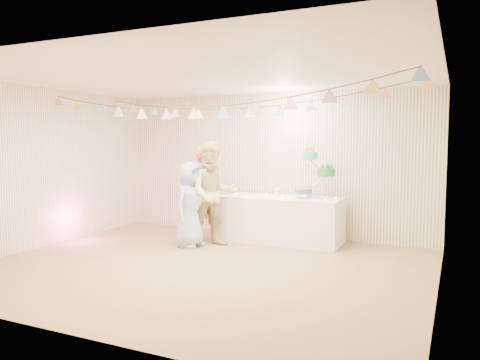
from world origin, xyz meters
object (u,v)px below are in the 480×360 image
at_px(cake_stand, 313,176).
at_px(person_adult_b, 213,194).
at_px(person_adult_a, 207,194).
at_px(person_child, 191,204).
at_px(table, 281,219).

height_order(cake_stand, person_adult_b, person_adult_b).
relative_size(cake_stand, person_adult_b, 0.46).
distance_m(person_adult_a, person_child, 0.46).
xyz_separation_m(cake_stand, person_child, (-1.76, -1.05, -0.45)).
bearing_deg(person_child, person_adult_a, 0.64).
bearing_deg(person_adult_b, table, 0.74).
xyz_separation_m(person_adult_a, person_child, (-0.05, -0.44, -0.13)).
distance_m(person_adult_b, person_child, 0.40).
relative_size(person_adult_a, person_adult_b, 0.96).
bearing_deg(cake_stand, person_adult_b, -149.73).
distance_m(person_adult_a, person_adult_b, 0.35).
relative_size(table, cake_stand, 2.58).
bearing_deg(person_child, cake_stand, -51.90).
distance_m(cake_stand, person_adult_a, 1.84).
relative_size(table, person_adult_b, 1.20).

